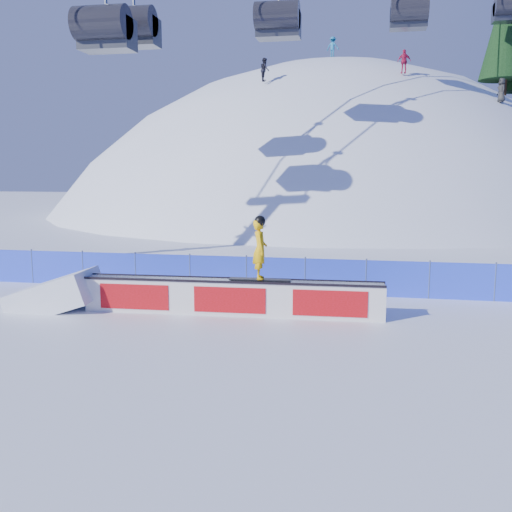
# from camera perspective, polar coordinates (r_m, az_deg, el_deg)

# --- Properties ---
(ground) EXTENTS (160.00, 160.00, 0.00)m
(ground) POSITION_cam_1_polar(r_m,az_deg,el_deg) (15.05, -0.62, -7.30)
(ground) COLOR white
(ground) RESTS_ON ground
(snow_hill) EXTENTS (64.00, 64.00, 64.00)m
(snow_hill) POSITION_cam_1_polar(r_m,az_deg,el_deg) (60.47, 7.31, -12.82)
(snow_hill) COLOR white
(snow_hill) RESTS_ON ground
(safety_fence) EXTENTS (22.05, 0.05, 1.30)m
(safety_fence) POSITION_cam_1_polar(r_m,az_deg,el_deg) (19.23, 1.97, -1.91)
(safety_fence) COLOR blue
(safety_fence) RESTS_ON ground
(rail_box) EXTENTS (8.67, 0.91, 1.04)m
(rail_box) POSITION_cam_1_polar(r_m,az_deg,el_deg) (16.39, -2.48, -4.12)
(rail_box) COLOR white
(rail_box) RESTS_ON ground
(snow_ramp) EXTENTS (2.71, 1.75, 1.65)m
(snow_ramp) POSITION_cam_1_polar(r_m,az_deg,el_deg) (18.30, -19.39, -4.90)
(snow_ramp) COLOR white
(snow_ramp) RESTS_ON ground
(snowboarder) EXTENTS (1.76, 0.70, 1.83)m
(snowboarder) POSITION_cam_1_polar(r_m,az_deg,el_deg) (16.00, 0.39, 0.76)
(snowboarder) COLOR black
(snowboarder) RESTS_ON rail_box
(distant_skiers) EXTENTS (17.29, 9.67, 6.46)m
(distant_skiers) POSITION_cam_1_polar(r_m,az_deg,el_deg) (46.26, 10.67, 18.37)
(distant_skiers) COLOR black
(distant_skiers) RESTS_ON ground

